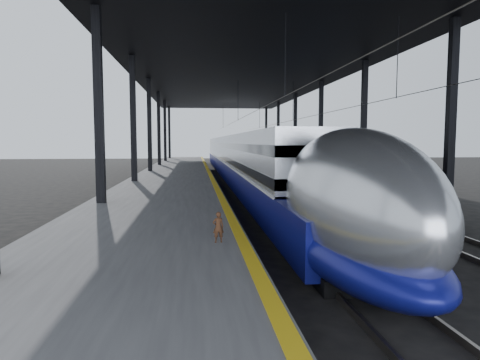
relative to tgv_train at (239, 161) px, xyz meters
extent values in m
plane|color=black|center=(-2.00, -24.56, -1.88)|extent=(160.00, 160.00, 0.00)
cube|color=#4C4C4F|center=(-5.50, -4.56, -1.38)|extent=(6.00, 80.00, 1.00)
cube|color=gold|center=(-2.70, -4.56, -0.88)|extent=(0.30, 80.00, 0.01)
cube|color=slate|center=(-0.72, -4.56, -1.80)|extent=(0.08, 80.00, 0.16)
cube|color=slate|center=(0.72, -4.56, -1.80)|extent=(0.08, 80.00, 0.16)
cube|color=slate|center=(4.28, -4.56, -1.80)|extent=(0.08, 80.00, 0.16)
cube|color=slate|center=(5.72, -4.56, -1.80)|extent=(0.08, 80.00, 0.16)
cube|color=black|center=(-7.80, -19.56, 2.62)|extent=(0.35, 0.35, 9.00)
cube|color=black|center=(7.60, -19.56, 2.62)|extent=(0.35, 0.35, 9.00)
cube|color=black|center=(-7.80, -9.56, 2.62)|extent=(0.35, 0.35, 9.00)
cube|color=black|center=(7.60, -9.56, 2.62)|extent=(0.35, 0.35, 9.00)
cube|color=black|center=(-7.80, 0.44, 2.62)|extent=(0.35, 0.35, 9.00)
cube|color=black|center=(7.60, 0.44, 2.62)|extent=(0.35, 0.35, 9.00)
cube|color=black|center=(-7.80, 10.44, 2.62)|extent=(0.35, 0.35, 9.00)
cube|color=black|center=(7.60, 10.44, 2.62)|extent=(0.35, 0.35, 9.00)
cube|color=black|center=(-7.80, 20.44, 2.62)|extent=(0.35, 0.35, 9.00)
cube|color=black|center=(7.60, 20.44, 2.62)|extent=(0.35, 0.35, 9.00)
cube|color=black|center=(-7.80, 30.44, 2.62)|extent=(0.35, 0.35, 9.00)
cube|color=black|center=(7.60, 30.44, 2.62)|extent=(0.35, 0.35, 9.00)
cube|color=black|center=(-0.10, -4.56, 7.37)|extent=(18.00, 75.00, 0.45)
cylinder|color=slate|center=(0.00, -4.56, 3.62)|extent=(0.03, 74.00, 0.03)
cylinder|color=slate|center=(5.00, -4.56, 3.62)|extent=(0.03, 74.00, 0.03)
cube|color=silver|center=(0.00, 4.02, 0.27)|extent=(2.71, 57.00, 3.74)
cube|color=navy|center=(0.00, 2.52, -0.90)|extent=(2.79, 62.00, 1.45)
cube|color=silver|center=(0.00, 4.02, -0.15)|extent=(2.81, 57.00, 0.09)
cube|color=black|center=(0.00, 4.02, 1.35)|extent=(2.75, 57.00, 0.39)
cube|color=black|center=(0.00, 4.02, 0.27)|extent=(2.75, 57.00, 0.39)
ellipsoid|color=silver|center=(0.00, -27.48, 0.13)|extent=(2.71, 8.40, 3.74)
ellipsoid|color=navy|center=(0.00, -27.48, -0.95)|extent=(2.79, 8.40, 1.59)
ellipsoid|color=black|center=(0.00, -30.08, 0.88)|extent=(1.40, 2.20, 0.84)
cube|color=black|center=(0.00, -27.48, -1.68)|extent=(2.06, 2.60, 0.40)
cube|color=black|center=(0.00, -5.48, -1.68)|extent=(2.06, 2.60, 0.40)
cube|color=#164092|center=(5.00, -5.46, -0.08)|extent=(2.52, 18.00, 3.42)
cube|color=#95979D|center=(5.00, -13.86, -0.08)|extent=(2.57, 1.20, 3.47)
cube|color=black|center=(5.00, -14.48, 0.69)|extent=(1.53, 0.06, 0.77)
cube|color=maroon|center=(5.00, -14.48, -0.49)|extent=(1.08, 0.06, 0.50)
cube|color=#95979D|center=(5.00, 13.54, -0.08)|extent=(2.52, 18.00, 3.42)
cube|color=#95979D|center=(5.00, 32.54, -0.08)|extent=(2.52, 18.00, 3.42)
cube|color=black|center=(5.00, -11.46, -1.70)|extent=(1.98, 2.40, 0.36)
cube|color=black|center=(5.00, 10.54, -1.70)|extent=(1.98, 2.40, 0.36)
imported|color=#4E2D1A|center=(-3.32, -27.24, -0.49)|extent=(0.31, 0.22, 0.78)
camera|label=1|loc=(-3.90, -37.84, 1.65)|focal=32.00mm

